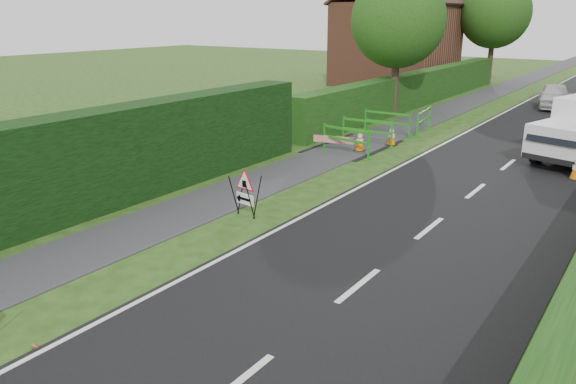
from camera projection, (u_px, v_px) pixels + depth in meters
The scene contains 17 objects.
ground at pixel (219, 272), 10.85m from camera, with size 120.00×120.00×0.00m, color #223F12.
footpath at pixel (514, 84), 39.90m from camera, with size 2.00×90.00×0.02m, color #2D2D30.
hedge_west_near at pixel (63, 220), 13.57m from camera, with size 1.10×18.00×2.50m, color black.
hedge_west_far at pixel (417, 105), 30.80m from camera, with size 1.00×24.00×1.80m, color #14380F.
house_west at pixel (396, 42), 38.90m from camera, with size 7.50×7.40×7.88m.
tree_nw at pixel (398, 20), 26.09m from camera, with size 4.40×4.40×6.70m.
tree_fw at pixel (495, 13), 38.52m from camera, with size 4.80×4.80×7.24m.
triangle_sign at pixel (244, 189), 13.60m from camera, with size 0.79×0.79×1.03m.
traffic_cone_3 at pixel (360, 140), 20.30m from camera, with size 0.38×0.38×0.79m.
traffic_cone_4 at pixel (392, 135), 21.19m from camera, with size 0.38×0.38×0.79m.
ped_barrier_0 at pixel (346, 138), 19.66m from camera, with size 2.09×0.71×1.00m.
ped_barrier_1 at pixel (367, 129), 21.16m from camera, with size 2.07×0.42×1.00m.
ped_barrier_2 at pixel (387, 120), 22.85m from camera, with size 2.06×0.37×1.00m.
ped_barrier_3 at pixel (424, 118), 23.28m from camera, with size 0.62×2.09×1.00m.
redwhite_plank at pixel (333, 152), 20.32m from camera, with size 1.50×0.04×0.25m, color red.
litter_can at pixel (35, 349), 8.36m from camera, with size 0.07×0.07×0.12m, color #BF7F4C.
hatchback_car at pixel (555, 96), 29.53m from camera, with size 1.52×3.78×1.29m, color silver.
Camera 1 is at (6.72, -7.36, 4.77)m, focal length 35.00 mm.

